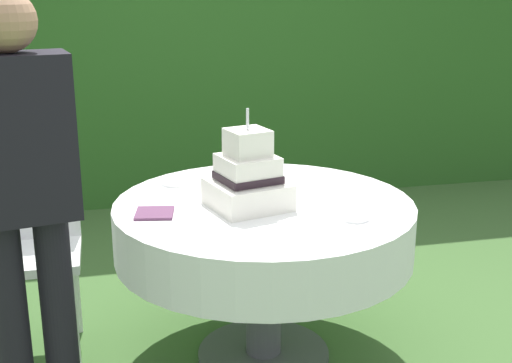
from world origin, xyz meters
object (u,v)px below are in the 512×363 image
(serving_plate_near, at_px, (175,183))
(garden_chair, at_px, (33,235))
(cake_table, at_px, (264,230))
(wedding_cake, at_px, (248,178))
(serving_plate_far, at_px, (354,218))
(napkin_stack, at_px, (155,213))
(standing_person, at_px, (23,196))

(serving_plate_near, xyz_separation_m, garden_chair, (-0.64, -0.03, -0.19))
(cake_table, xyz_separation_m, garden_chair, (-0.97, 0.32, -0.06))
(wedding_cake, xyz_separation_m, serving_plate_far, (0.37, -0.25, -0.12))
(serving_plate_near, distance_m, garden_chair, 0.66)
(cake_table, height_order, serving_plate_near, serving_plate_near)
(napkin_stack, distance_m, garden_chair, 0.66)
(napkin_stack, bearing_deg, serving_plate_far, -17.42)
(serving_plate_far, bearing_deg, cake_table, 135.52)
(cake_table, bearing_deg, standing_person, -158.79)
(napkin_stack, relative_size, garden_chair, 0.17)
(garden_chair, bearing_deg, cake_table, -18.46)
(wedding_cake, distance_m, standing_person, 0.90)
(cake_table, bearing_deg, garden_chair, 161.54)
(serving_plate_near, height_order, garden_chair, garden_chair)
(cake_table, height_order, wedding_cake, wedding_cake)
(serving_plate_far, xyz_separation_m, garden_chair, (-1.26, 0.61, -0.19))
(serving_plate_far, xyz_separation_m, standing_person, (-1.21, -0.07, 0.20))
(cake_table, height_order, napkin_stack, napkin_stack)
(serving_plate_far, relative_size, standing_person, 0.07)
(cake_table, relative_size, napkin_stack, 8.49)
(wedding_cake, relative_size, napkin_stack, 2.76)
(serving_plate_far, xyz_separation_m, napkin_stack, (-0.75, 0.24, -0.00))
(garden_chair, bearing_deg, napkin_stack, -36.41)
(cake_table, distance_m, standing_person, 1.04)
(wedding_cake, height_order, garden_chair, wedding_cake)
(serving_plate_near, bearing_deg, wedding_cake, -56.54)
(wedding_cake, height_order, serving_plate_near, wedding_cake)
(napkin_stack, bearing_deg, serving_plate_near, 72.35)
(wedding_cake, distance_m, garden_chair, 1.01)
(cake_table, xyz_separation_m, wedding_cake, (-0.08, -0.04, 0.24))
(serving_plate_near, height_order, serving_plate_far, same)
(serving_plate_far, relative_size, napkin_stack, 0.76)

